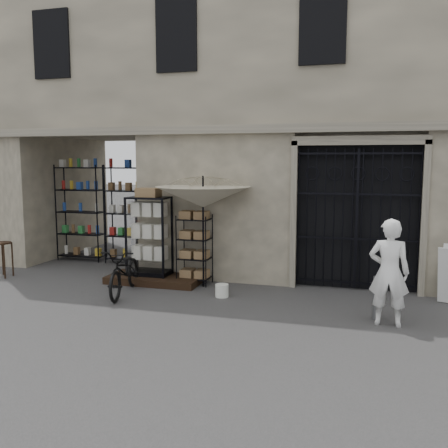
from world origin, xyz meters
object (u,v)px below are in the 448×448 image
(steel_bollard, at_px, (377,298))
(wooden_stool, at_px, (3,259))
(wire_rack, at_px, (195,250))
(shopkeeper, at_px, (387,325))
(bicycle, at_px, (126,294))
(market_umbrella, at_px, (203,191))
(white_bucket, at_px, (222,291))
(display_cabinet, at_px, (149,240))

(steel_bollard, bearing_deg, wooden_stool, 174.24)
(wire_rack, relative_size, shopkeeper, 0.86)
(bicycle, xyz_separation_m, shopkeeper, (4.88, -0.50, 0.00))
(steel_bollard, distance_m, shopkeeper, 0.48)
(bicycle, bearing_deg, steel_bollard, -13.61)
(market_umbrella, bearing_deg, steel_bollard, -19.69)
(wooden_stool, bearing_deg, shopkeeper, -7.45)
(wire_rack, xyz_separation_m, shopkeeper, (3.84, -1.65, -0.72))
(white_bucket, distance_m, steel_bollard, 2.91)
(market_umbrella, distance_m, shopkeeper, 4.37)
(wire_rack, xyz_separation_m, bicycle, (-1.04, -1.15, -0.72))
(shopkeeper, bearing_deg, white_bucket, -12.18)
(white_bucket, height_order, shopkeeper, white_bucket)
(white_bucket, bearing_deg, bicycle, -169.58)
(bicycle, relative_size, wooden_stool, 2.23)
(market_umbrella, distance_m, steel_bollard, 3.99)
(shopkeeper, bearing_deg, wire_rack, -19.71)
(white_bucket, relative_size, bicycle, 0.14)
(wire_rack, height_order, bicycle, wire_rack)
(shopkeeper, bearing_deg, display_cabinet, -14.53)
(wooden_stool, relative_size, shopkeeper, 0.46)
(display_cabinet, distance_m, steel_bollard, 4.90)
(wooden_stool, xyz_separation_m, steel_bollard, (8.04, -0.81, -0.06))
(market_umbrella, distance_m, white_bucket, 2.06)
(market_umbrella, relative_size, white_bucket, 10.79)
(wire_rack, relative_size, wooden_stool, 1.86)
(display_cabinet, height_order, shopkeeper, display_cabinet)
(white_bucket, height_order, wooden_stool, wooden_stool)
(wire_rack, xyz_separation_m, steel_bollard, (3.68, -1.39, -0.36))
(bicycle, bearing_deg, wooden_stool, 159.53)
(market_umbrella, xyz_separation_m, steel_bollard, (3.43, -1.23, -1.63))
(display_cabinet, xyz_separation_m, white_bucket, (1.85, -0.74, -0.79))
(display_cabinet, height_order, wooden_stool, display_cabinet)
(steel_bollard, xyz_separation_m, shopkeeper, (0.16, -0.26, -0.36))
(wooden_stool, distance_m, shopkeeper, 8.28)
(wire_rack, distance_m, bicycle, 1.71)
(display_cabinet, xyz_separation_m, shopkeeper, (4.85, -1.58, -0.91))
(wire_rack, distance_m, market_umbrella, 1.30)
(white_bucket, xyz_separation_m, shopkeeper, (3.01, -0.85, -0.12))
(market_umbrella, relative_size, wooden_stool, 3.48)
(wire_rack, bearing_deg, white_bucket, -59.06)
(wire_rack, distance_m, steel_bollard, 3.95)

